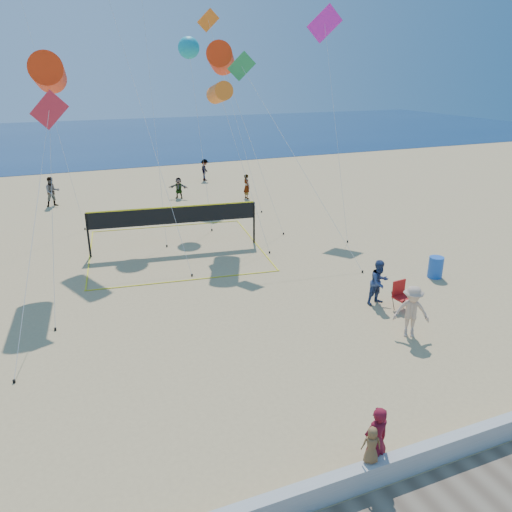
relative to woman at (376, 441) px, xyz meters
name	(u,v)px	position (x,y,z in m)	size (l,w,h in m)	color
ground	(324,400)	(0.29, 2.70, -0.87)	(120.00, 120.00, 0.00)	tan
ocean	(95,137)	(0.29, 64.70, -0.85)	(140.00, 50.00, 0.03)	navy
seawall	(392,467)	(0.29, -0.30, -0.57)	(32.00, 0.30, 0.60)	beige
woman	(376,441)	(0.00, 0.00, 0.00)	(0.63, 0.42, 1.74)	maroon
toddler	(372,445)	(-0.28, -0.23, 0.17)	(0.43, 0.28, 0.87)	brown
bystander_a	(379,282)	(5.25, 7.24, 0.02)	(0.86, 0.67, 1.78)	navy
bystander_b	(412,312)	(4.74, 4.70, 0.05)	(1.19, 0.68, 1.84)	#CEA889
far_person_1	(179,188)	(2.33, 26.80, -0.14)	(1.36, 0.43, 1.47)	gray
far_person_2	(247,186)	(6.71, 24.86, -0.01)	(0.63, 0.41, 1.72)	gray
far_person_3	(52,192)	(-5.92, 27.84, 0.10)	(0.95, 0.74, 1.95)	gray
far_person_4	(205,170)	(5.80, 31.87, 0.00)	(1.12, 0.64, 1.74)	gray
camp_chair	(401,293)	(5.76, 6.54, -0.24)	(0.65, 0.78, 1.23)	#AF1514
trash_barrel	(436,267)	(9.11, 8.46, -0.40)	(0.62, 0.62, 0.94)	blue
volleyball_net	(174,221)	(-0.51, 16.31, 0.66)	(9.40, 9.27, 2.25)	black
kite_0	(48,73)	(-5.38, 15.90, 7.52)	(1.84, 7.83, 9.24)	#FE330B
kite_2	(219,93)	(2.32, 17.20, 6.59)	(1.93, 4.36, 8.05)	orange
kite_3	(47,124)	(-5.70, 13.30, 5.77)	(2.81, 7.21, 7.85)	red
kite_4	(251,82)	(3.43, 15.82, 7.10)	(3.99, 6.58, 9.36)	#259149
kite_5	(326,32)	(9.40, 19.48, 9.63)	(2.38, 6.07, 11.98)	#E61FBF
kite_7	(189,48)	(2.39, 22.74, 8.83)	(1.43, 4.90, 10.32)	#15A3B9
kite_9	(212,34)	(5.33, 27.47, 9.87)	(1.77, 7.14, 12.38)	orange
kite_10	(221,59)	(2.91, 18.55, 8.18)	(3.88, 3.77, 9.88)	#FE330B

